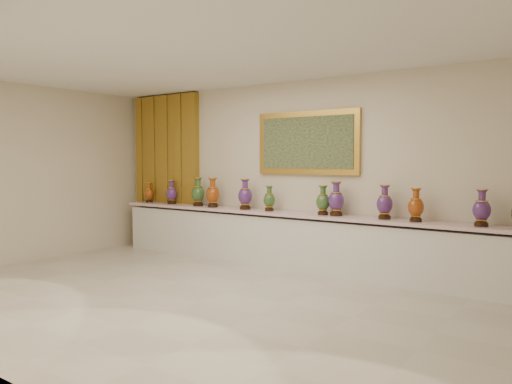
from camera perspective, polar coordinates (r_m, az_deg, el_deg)
ground at (r=6.27m, az=-6.54°, el=-12.38°), size 8.00×8.00×0.00m
room at (r=9.53m, az=-8.07°, el=2.75°), size 8.00×8.00×8.00m
counter at (r=7.96m, az=4.50°, el=-5.69°), size 7.28×0.48×0.90m
vase_0 at (r=9.99m, az=-12.11°, el=-0.16°), size 0.24×0.24×0.39m
vase_1 at (r=9.54m, az=-9.62°, el=-0.14°), size 0.23×0.23×0.45m
vase_2 at (r=9.04m, az=-6.63°, el=-0.14°), size 0.25×0.25×0.51m
vase_3 at (r=8.80m, az=-4.96°, el=-0.23°), size 0.30×0.30×0.52m
vase_4 at (r=8.38m, az=-1.25°, el=-0.43°), size 0.31×0.31×0.51m
vase_5 at (r=8.12m, az=1.53°, el=-0.88°), size 0.23×0.23×0.41m
vase_6 at (r=7.60m, az=7.66°, el=-1.10°), size 0.26×0.26×0.45m
vase_7 at (r=7.51m, az=9.16°, el=-0.95°), size 0.27×0.27×0.51m
vase_8 at (r=7.22m, az=14.48°, el=-1.31°), size 0.28×0.28×0.48m
vase_9 at (r=7.04m, az=17.81°, el=-1.59°), size 0.27×0.27×0.46m
vase_10 at (r=6.85m, az=24.38°, el=-1.84°), size 0.24×0.24×0.47m
label_card at (r=9.04m, az=-7.37°, el=-1.60°), size 0.10×0.06×0.00m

